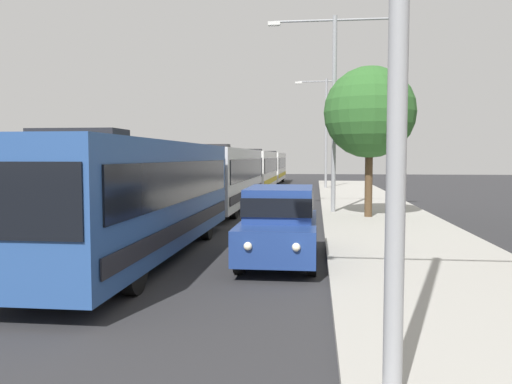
# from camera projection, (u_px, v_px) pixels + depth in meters

# --- Properties ---
(bus_lead) EXTENTS (2.58, 11.55, 3.21)m
(bus_lead) POSITION_uv_depth(u_px,v_px,m) (140.00, 194.00, 13.52)
(bus_lead) COLOR #284C8C
(bus_lead) RESTS_ON ground_plane
(bus_second_in_line) EXTENTS (2.58, 12.29, 3.21)m
(bus_second_in_line) POSITION_uv_depth(u_px,v_px,m) (224.00, 176.00, 25.91)
(bus_second_in_line) COLOR silver
(bus_second_in_line) RESTS_ON ground_plane
(bus_middle) EXTENTS (2.58, 11.28, 3.21)m
(bus_middle) POSITION_uv_depth(u_px,v_px,m) (255.00, 170.00, 38.87)
(bus_middle) COLOR silver
(bus_middle) RESTS_ON ground_plane
(bus_fourth_in_line) EXTENTS (2.58, 11.14, 3.21)m
(bus_fourth_in_line) POSITION_uv_depth(u_px,v_px,m) (270.00, 167.00, 51.73)
(bus_fourth_in_line) COLOR silver
(bus_fourth_in_line) RESTS_ON ground_plane
(white_suv) EXTENTS (1.86, 4.73, 1.90)m
(white_suv) POSITION_uv_depth(u_px,v_px,m) (280.00, 221.00, 13.09)
(white_suv) COLOR navy
(white_suv) RESTS_ON ground_plane
(box_truck_oncoming) EXTENTS (2.35, 6.96, 3.15)m
(box_truck_oncoming) POSITION_uv_depth(u_px,v_px,m) (242.00, 166.00, 55.25)
(box_truck_oncoming) COLOR maroon
(box_truck_oncoming) RESTS_ON ground_plane
(streetlamp_mid) EXTENTS (6.03, 0.28, 8.84)m
(streetlamp_mid) POSITION_uv_depth(u_px,v_px,m) (334.00, 94.00, 23.32)
(streetlamp_mid) COLOR gray
(streetlamp_mid) RESTS_ON sidewalk
(streetlamp_far) EXTENTS (5.05, 0.28, 8.79)m
(streetlamp_far) POSITION_uv_depth(u_px,v_px,m) (326.00, 123.00, 41.69)
(streetlamp_far) COLOR gray
(streetlamp_far) RESTS_ON sidewalk
(roadside_tree) EXTENTS (3.80, 3.80, 6.27)m
(roadside_tree) POSITION_uv_depth(u_px,v_px,m) (370.00, 113.00, 21.43)
(roadside_tree) COLOR #4C3823
(roadside_tree) RESTS_ON sidewalk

